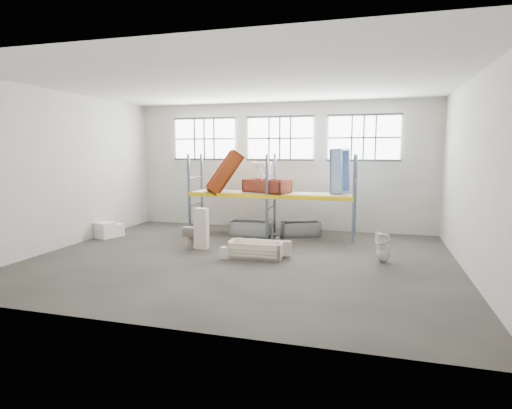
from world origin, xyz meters
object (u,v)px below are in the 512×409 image
(bathtub_beige, at_px, (256,249))
(blue_tub_upright, at_px, (340,171))
(bucket, at_px, (226,253))
(rust_tub_flat, at_px, (267,186))
(steel_tub_left, at_px, (250,228))
(carton_near, at_px, (105,230))
(cistern_tall, at_px, (201,229))
(toilet_white, at_px, (383,247))
(toilet_beige, at_px, (191,236))
(steel_tub_right, at_px, (300,229))

(bathtub_beige, bearing_deg, blue_tub_upright, 57.68)
(bucket, bearing_deg, rust_tub_flat, 85.20)
(bathtub_beige, distance_m, steel_tub_left, 3.22)
(carton_near, bearing_deg, rust_tub_flat, 20.66)
(cistern_tall, xyz_separation_m, blue_tub_upright, (4.07, 2.90, 1.74))
(toilet_white, relative_size, rust_tub_flat, 0.50)
(toilet_white, bearing_deg, bathtub_beige, -100.66)
(toilet_beige, relative_size, bucket, 2.13)
(toilet_white, distance_m, rust_tub_flat, 5.16)
(toilet_beige, distance_m, cistern_tall, 0.55)
(bucket, bearing_deg, cistern_tall, 140.92)
(steel_tub_right, bearing_deg, blue_tub_upright, -0.94)
(steel_tub_left, bearing_deg, cistern_tall, -109.94)
(steel_tub_right, bearing_deg, cistern_tall, -132.64)
(steel_tub_left, distance_m, carton_near, 5.26)
(rust_tub_flat, bearing_deg, bathtub_beige, -81.16)
(steel_tub_left, bearing_deg, blue_tub_upright, 7.81)
(cistern_tall, relative_size, blue_tub_upright, 0.83)
(bathtub_beige, xyz_separation_m, toilet_beige, (-2.40, 0.74, 0.12))
(toilet_white, relative_size, steel_tub_right, 0.62)
(toilet_beige, distance_m, blue_tub_upright, 5.65)
(bucket, bearing_deg, carton_near, 163.32)
(toilet_white, relative_size, carton_near, 1.31)
(rust_tub_flat, distance_m, carton_near, 6.07)
(toilet_beige, height_order, carton_near, toilet_beige)
(cistern_tall, distance_m, steel_tub_right, 3.99)
(rust_tub_flat, relative_size, carton_near, 2.64)
(toilet_white, bearing_deg, toilet_beige, -110.70)
(bathtub_beige, distance_m, carton_near, 6.12)
(bathtub_beige, relative_size, toilet_beige, 2.24)
(steel_tub_right, relative_size, bucket, 4.11)
(steel_tub_left, bearing_deg, bathtub_beige, -70.54)
(steel_tub_left, distance_m, rust_tub_flat, 1.67)
(toilet_white, bearing_deg, rust_tub_flat, -142.35)
(bathtub_beige, height_order, toilet_beige, toilet_beige)
(cistern_tall, bearing_deg, bucket, -39.04)
(blue_tub_upright, bearing_deg, toilet_beige, -148.73)
(toilet_beige, relative_size, steel_tub_right, 0.52)
(bathtub_beige, distance_m, bucket, 0.89)
(toilet_beige, distance_m, steel_tub_right, 4.17)
(blue_tub_upright, bearing_deg, cistern_tall, -144.56)
(bathtub_beige, distance_m, blue_tub_upright, 4.60)
(rust_tub_flat, xyz_separation_m, carton_near, (-5.50, -2.07, -1.54))
(bathtub_beige, relative_size, rust_tub_flat, 0.93)
(cistern_tall, relative_size, toilet_white, 1.54)
(rust_tub_flat, relative_size, bucket, 5.12)
(bathtub_beige, bearing_deg, bucket, -157.13)
(bathtub_beige, distance_m, cistern_tall, 2.09)
(steel_tub_right, bearing_deg, steel_tub_left, -165.67)
(blue_tub_upright, bearing_deg, steel_tub_left, -172.19)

